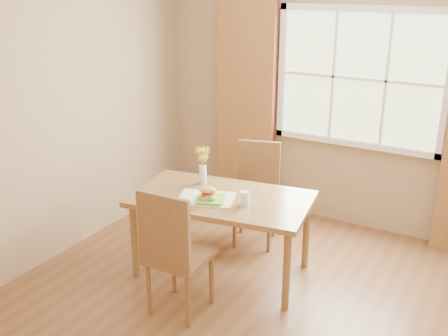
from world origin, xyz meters
name	(u,v)px	position (x,y,z in m)	size (l,w,h in m)	color
room	(276,147)	(0.00, 0.00, 1.35)	(4.24, 3.84, 2.74)	brown
window	(360,79)	(0.00, 1.87, 1.50)	(1.62, 0.06, 1.32)	beige
curtain_left	(246,108)	(-1.15, 1.78, 1.10)	(0.65, 0.08, 2.20)	maroon
dining_table	(222,204)	(-0.65, 0.42, 0.63)	(1.55, 1.02, 0.70)	olive
chair_near	(173,249)	(-0.65, -0.29, 0.55)	(0.43, 0.43, 1.01)	brown
chair_far	(257,188)	(-0.67, 1.12, 0.52)	(0.49, 0.49, 0.95)	brown
placemat	(206,198)	(-0.74, 0.32, 0.71)	(0.45, 0.33, 0.01)	beige
plate	(211,200)	(-0.68, 0.29, 0.71)	(0.22, 0.22, 0.01)	#74CD33
croissant_sandwich	(207,193)	(-0.70, 0.27, 0.78)	(0.18, 0.14, 0.11)	#ECC350
water_glass	(244,199)	(-0.41, 0.36, 0.76)	(0.08, 0.08, 0.11)	silver
flower_vase	(203,162)	(-0.94, 0.60, 0.90)	(0.13, 0.13, 0.33)	silver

